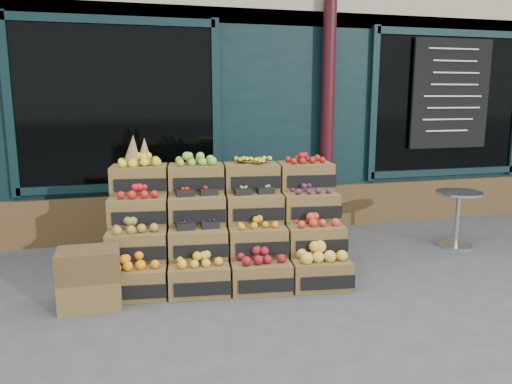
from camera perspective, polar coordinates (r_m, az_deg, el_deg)
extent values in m
plane|color=#434346|center=(5.06, 4.37, -10.85)|extent=(60.00, 60.00, 0.00)
cube|color=black|center=(9.76, -6.09, 13.97)|extent=(12.00, 6.00, 4.80)
cube|color=black|center=(6.87, -1.85, 7.80)|extent=(12.00, 0.12, 3.00)
cube|color=#4E3A1F|center=(6.97, -1.65, -2.13)|extent=(12.00, 0.18, 0.60)
cube|color=black|center=(6.60, -15.54, 9.46)|extent=(2.40, 0.06, 2.00)
cube|color=black|center=(8.17, 20.97, 9.35)|extent=(2.40, 0.06, 2.00)
cylinder|color=#340C12|center=(7.06, 8.16, 8.59)|extent=(0.18, 0.18, 3.20)
cube|color=black|center=(8.10, 21.38, 10.38)|extent=(1.30, 0.04, 1.60)
cube|color=brown|center=(4.95, -13.56, -9.88)|extent=(0.63, 0.47, 0.29)
cube|color=black|center=(4.76, -13.81, -11.11)|extent=(0.53, 0.09, 0.13)
cube|color=orange|center=(4.88, -13.66, -7.73)|extent=(0.50, 0.36, 0.10)
cube|color=brown|center=(4.92, -6.51, -9.76)|extent=(0.63, 0.47, 0.29)
cube|color=black|center=(4.73, -6.45, -11.00)|extent=(0.53, 0.09, 0.13)
cube|color=gold|center=(4.85, -6.56, -7.66)|extent=(0.50, 0.36, 0.09)
cube|color=brown|center=(4.96, 0.51, -9.51)|extent=(0.63, 0.47, 0.29)
cube|color=black|center=(4.77, 0.87, -10.72)|extent=(0.53, 0.09, 0.13)
cube|color=maroon|center=(4.89, 0.52, -7.32)|extent=(0.50, 0.36, 0.11)
cube|color=brown|center=(5.07, 7.31, -9.12)|extent=(0.63, 0.47, 0.29)
cube|color=black|center=(4.89, 7.94, -10.28)|extent=(0.53, 0.09, 0.13)
cube|color=gold|center=(5.00, 7.37, -6.85)|extent=(0.50, 0.36, 0.13)
cube|color=brown|center=(5.08, -13.43, -5.87)|extent=(0.63, 0.47, 0.29)
cube|color=black|center=(4.89, -13.66, -6.91)|extent=(0.53, 0.09, 0.13)
cube|color=olive|center=(5.03, -13.52, -3.77)|extent=(0.50, 0.36, 0.10)
cube|color=brown|center=(5.05, -6.63, -5.73)|extent=(0.63, 0.47, 0.29)
cube|color=black|center=(4.86, -6.58, -6.78)|extent=(0.53, 0.09, 0.13)
cube|color=#1B1934|center=(5.01, -6.67, -3.97)|extent=(0.50, 0.36, 0.03)
cube|color=brown|center=(5.10, 0.14, -5.52)|extent=(0.63, 0.47, 0.29)
cube|color=black|center=(4.90, 0.47, -6.54)|extent=(0.53, 0.09, 0.13)
cube|color=orange|center=(5.05, 0.14, -3.53)|extent=(0.50, 0.36, 0.08)
cube|color=brown|center=(5.21, 6.71, -5.24)|extent=(0.63, 0.47, 0.29)
cube|color=black|center=(5.02, 7.29, -6.22)|extent=(0.53, 0.09, 0.13)
cube|color=red|center=(5.16, 6.75, -3.21)|extent=(0.50, 0.36, 0.09)
cube|color=brown|center=(5.25, -13.30, -2.09)|extent=(0.63, 0.47, 0.29)
cube|color=black|center=(5.05, -13.52, -2.95)|extent=(0.53, 0.09, 0.13)
cube|color=red|center=(5.21, -13.39, -0.02)|extent=(0.50, 0.36, 0.10)
cube|color=brown|center=(5.22, -6.75, -1.94)|extent=(0.63, 0.47, 0.29)
cube|color=black|center=(5.02, -6.71, -2.79)|extent=(0.53, 0.09, 0.13)
cube|color=#AB190B|center=(5.18, -6.79, -0.17)|extent=(0.50, 0.36, 0.04)
cube|color=brown|center=(5.26, -0.21, -1.76)|extent=(0.63, 0.47, 0.29)
cube|color=black|center=(5.06, 0.09, -2.60)|extent=(0.53, 0.09, 0.13)
cube|color=#88A64E|center=(5.22, -0.21, -0.04)|extent=(0.50, 0.36, 0.03)
cube|color=brown|center=(5.36, 6.14, -1.57)|extent=(0.63, 0.47, 0.29)
cube|color=black|center=(5.17, 6.69, -2.38)|extent=(0.53, 0.09, 0.13)
cube|color=#491B3C|center=(5.33, 6.18, 0.33)|extent=(0.50, 0.36, 0.07)
cube|color=brown|center=(5.43, -13.18, 1.45)|extent=(0.63, 0.47, 0.29)
cube|color=black|center=(5.23, -13.39, 0.76)|extent=(0.53, 0.09, 0.13)
cube|color=yellow|center=(5.40, -13.27, 3.47)|extent=(0.50, 0.36, 0.10)
cube|color=brown|center=(5.40, -6.86, 1.62)|extent=(0.63, 0.47, 0.29)
cube|color=black|center=(5.20, -6.82, 0.93)|extent=(0.53, 0.09, 0.13)
cube|color=#7EB537|center=(5.37, -6.90, 3.65)|extent=(0.50, 0.36, 0.10)
cube|color=brown|center=(5.44, -0.54, 1.76)|extent=(0.63, 0.47, 0.29)
cube|color=black|center=(5.24, -0.26, 1.08)|extent=(0.53, 0.09, 0.13)
cube|color=gold|center=(5.41, -0.54, 3.73)|extent=(0.50, 0.36, 0.09)
cube|color=brown|center=(5.54, 5.61, 1.88)|extent=(0.63, 0.47, 0.29)
cube|color=black|center=(5.34, 6.12, 1.22)|extent=(0.53, 0.09, 0.13)
cube|color=maroon|center=(5.52, 5.65, 3.80)|extent=(0.50, 0.36, 0.09)
cube|color=#4E3A1F|center=(5.16, -3.20, -8.71)|extent=(2.41, 0.72, 0.29)
cube|color=#4E3A1F|center=(5.34, -3.41, -6.37)|extent=(2.41, 0.72, 0.58)
cube|color=#4E3A1F|center=(5.53, -3.61, -4.20)|extent=(2.41, 0.72, 0.86)
cone|color=olive|center=(5.39, -13.92, 4.68)|extent=(0.20, 0.20, 0.33)
cone|color=olive|center=(5.44, -12.63, 4.56)|extent=(0.18, 0.18, 0.29)
cube|color=brown|center=(4.81, -18.39, -10.85)|extent=(0.54, 0.38, 0.27)
cube|color=#4E3A1F|center=(4.72, -18.58, -7.80)|extent=(0.54, 0.38, 0.27)
cylinder|color=silver|center=(6.83, 21.80, -5.69)|extent=(0.41, 0.41, 0.03)
cylinder|color=silver|center=(6.74, 22.00, -2.97)|extent=(0.06, 0.06, 0.68)
cylinder|color=silver|center=(6.67, 22.21, -0.08)|extent=(0.56, 0.56, 0.03)
imported|color=#1D6732|center=(7.09, -15.87, 3.22)|extent=(0.72, 0.48, 1.95)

